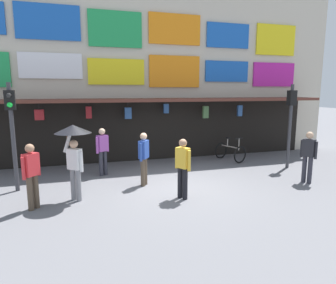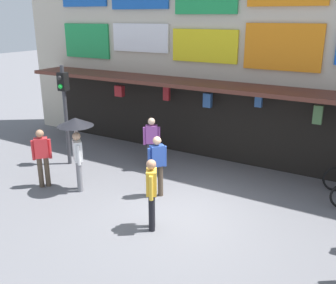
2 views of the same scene
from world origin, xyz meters
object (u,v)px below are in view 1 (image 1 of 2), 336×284
(pedestrian_in_blue, at_px, (103,149))
(pedestrian_in_red, at_px, (183,165))
(pedestrian_in_black, at_px, (144,156))
(pedestrian_in_white, at_px, (32,173))
(traffic_light_near, at_px, (12,120))
(bicycle_parked, at_px, (230,152))
(pedestrian_in_purple, at_px, (308,154))
(pedestrian_with_umbrella, at_px, (74,141))
(traffic_light_far, at_px, (291,113))

(pedestrian_in_blue, xyz_separation_m, pedestrian_in_red, (1.93, -2.98, 0.00))
(pedestrian_in_black, relative_size, pedestrian_in_white, 1.00)
(traffic_light_near, bearing_deg, pedestrian_in_blue, 20.21)
(bicycle_parked, height_order, pedestrian_in_black, pedestrian_in_black)
(pedestrian_in_black, xyz_separation_m, pedestrian_in_purple, (5.13, -1.26, 0.00))
(traffic_light_near, xyz_separation_m, pedestrian_in_black, (3.76, -0.55, -1.19))
(pedestrian_in_blue, distance_m, pedestrian_in_red, 3.55)
(pedestrian_in_purple, height_order, pedestrian_in_white, same)
(pedestrian_with_umbrella, bearing_deg, pedestrian_in_black, 20.67)
(pedestrian_in_black, bearing_deg, traffic_light_near, 171.66)
(pedestrian_in_red, xyz_separation_m, pedestrian_in_white, (-3.86, 0.36, 0.00))
(pedestrian_in_white, bearing_deg, bicycle_parked, 24.55)
(pedestrian_in_black, xyz_separation_m, pedestrian_with_umbrella, (-2.05, -0.77, 0.69))
(pedestrian_with_umbrella, bearing_deg, pedestrian_in_blue, 68.42)
(traffic_light_near, bearing_deg, pedestrian_in_black, -8.34)
(bicycle_parked, bearing_deg, traffic_light_near, -168.07)
(pedestrian_in_black, bearing_deg, pedestrian_in_white, -160.28)
(pedestrian_in_red, relative_size, pedestrian_with_umbrella, 0.81)
(traffic_light_near, xyz_separation_m, pedestrian_with_umbrella, (1.70, -1.33, -0.50))
(pedestrian_in_white, bearing_deg, pedestrian_with_umbrella, 17.80)
(traffic_light_far, height_order, pedestrian_in_black, traffic_light_far)
(traffic_light_far, height_order, pedestrian_in_blue, traffic_light_far)
(traffic_light_far, xyz_separation_m, pedestrian_in_white, (-8.91, -1.68, -1.19))
(traffic_light_far, xyz_separation_m, pedestrian_in_blue, (-6.97, 0.94, -1.19))
(pedestrian_in_black, distance_m, pedestrian_in_blue, 1.90)
(pedestrian_in_red, bearing_deg, pedestrian_in_black, 117.85)
(bicycle_parked, height_order, pedestrian_in_red, pedestrian_in_red)
(traffic_light_far, relative_size, pedestrian_in_white, 1.90)
(pedestrian_in_red, bearing_deg, bicycle_parked, 46.94)
(traffic_light_far, distance_m, bicycle_parked, 2.89)
(traffic_light_far, relative_size, pedestrian_in_red, 1.90)
(traffic_light_near, distance_m, traffic_light_far, 9.58)
(pedestrian_with_umbrella, bearing_deg, pedestrian_in_white, -162.20)
(bicycle_parked, distance_m, pedestrian_in_purple, 3.66)
(pedestrian_in_red, bearing_deg, pedestrian_in_blue, 122.89)
(pedestrian_in_white, bearing_deg, pedestrian_in_purple, -1.11)
(bicycle_parked, bearing_deg, pedestrian_in_black, -152.16)
(pedestrian_in_blue, distance_m, pedestrian_in_purple, 6.86)
(pedestrian_in_black, bearing_deg, pedestrian_in_purple, -13.86)
(pedestrian_in_black, bearing_deg, pedestrian_in_red, -62.15)
(traffic_light_near, height_order, pedestrian_in_purple, traffic_light_near)
(pedestrian_in_white, bearing_deg, pedestrian_in_blue, 53.52)
(pedestrian_in_blue, bearing_deg, pedestrian_in_black, -52.70)
(bicycle_parked, xyz_separation_m, pedestrian_in_white, (-7.32, -3.35, 0.55))
(bicycle_parked, distance_m, pedestrian_in_black, 4.83)
(traffic_light_far, bearing_deg, pedestrian_in_white, -169.35)
(bicycle_parked, distance_m, pedestrian_in_red, 5.10)
(bicycle_parked, distance_m, pedestrian_in_white, 8.07)
(pedestrian_in_red, bearing_deg, traffic_light_far, 21.98)
(traffic_light_far, bearing_deg, traffic_light_near, -179.88)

